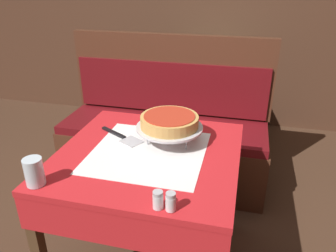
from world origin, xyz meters
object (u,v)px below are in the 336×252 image
Objects in this scene: dining_table_front at (149,171)px; condiment_caddy at (199,63)px; pizza_pan_stand at (169,128)px; deep_dish_pizza at (169,121)px; booth_bench at (165,141)px; water_glass_near at (34,172)px; salt_shaker at (158,200)px; dining_table_rear at (209,76)px; pepper_shaker at (171,202)px; pizza_server at (121,137)px.

condiment_caddy is (0.00, 1.58, 0.17)m from dining_table_front.
pizza_pan_stand is at bearing -87.04° from condiment_caddy.
pizza_pan_stand reaches higher than dining_table_front.
pizza_pan_stand is 1.16× the size of deep_dish_pizza.
booth_bench is 0.93m from pizza_pan_stand.
booth_bench is 4.61× the size of pizza_pan_stand.
water_glass_near is (-0.22, -1.26, 0.47)m from booth_bench.
salt_shaker is at bearing -2.53° from water_glass_near.
dining_table_front is at bearing -120.58° from deep_dish_pizza.
deep_dish_pizza reaches higher than dining_table_rear.
condiment_caddy is (-0.21, 1.98, 0.02)m from pepper_shaker.
water_glass_near is at bearing -131.80° from pizza_pan_stand.
pepper_shaker reaches higher than pizza_server.
deep_dish_pizza is 1.46m from condiment_caddy.
pizza_server is at bearing -176.88° from deep_dish_pizza.
dining_table_rear is (0.08, 1.67, 0.02)m from dining_table_front.
pizza_server is at bearing 127.69° from pepper_shaker.
dining_table_front is at bearing -90.01° from condiment_caddy.
condiment_caddy reaches higher than pepper_shaker.
pizza_server is 2.32× the size of water_glass_near.
dining_table_front is at bearing -31.66° from pizza_server.
water_glass_near is 1.99m from condiment_caddy.
deep_dish_pizza reaches higher than salt_shaker.
water_glass_near reaches higher than pepper_shaker.
water_glass_near is 1.59× the size of pepper_shaker.
pepper_shaker is 0.43× the size of condiment_caddy.
condiment_caddy is at bearing 77.90° from booth_bench.
booth_bench is 0.85m from condiment_caddy.
pizza_server is at bearing -97.16° from condiment_caddy.
pizza_server is 3.82× the size of salt_shaker.
water_glass_near is at bearing 177.47° from salt_shaker.
salt_shaker is 0.97× the size of pepper_shaker.
booth_bench is at bearing 105.61° from pepper_shaker.
dining_table_front is 5.08× the size of condiment_caddy.
condiment_caddy is at bearing 96.02° from pepper_shaker.
salt_shaker is at bearing -67.95° from dining_table_front.
dining_table_rear is 4.32× the size of condiment_caddy.
pizza_pan_stand reaches higher than pepper_shaker.
deep_dish_pizza is at bearing -87.04° from condiment_caddy.
condiment_caddy is at bearing 82.84° from pizza_server.
water_glass_near is at bearing 177.68° from pepper_shaker.
booth_bench is 1.39m from salt_shaker.
pizza_server is at bearing -92.61° from booth_bench.
booth_bench is at bearing 80.00° from water_glass_near.
deep_dish_pizza is (0.22, -0.76, 0.53)m from booth_bench.
condiment_caddy is (0.18, 1.47, 0.05)m from pizza_server.
salt_shaker is at bearing -80.83° from deep_dish_pizza.
pizza_pan_stand is at bearing 3.12° from pizza_server.
booth_bench reaches higher than condiment_caddy.
water_glass_near is 0.58m from pepper_shaker.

